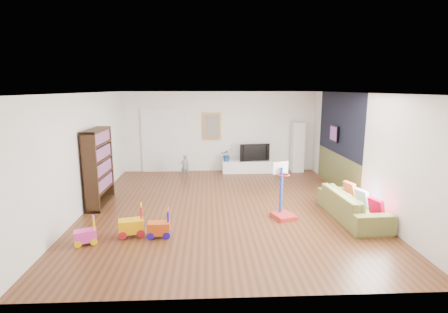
{
  "coord_description": "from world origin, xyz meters",
  "views": [
    {
      "loc": [
        -0.4,
        -8.03,
        2.81
      ],
      "look_at": [
        0.0,
        0.4,
        1.15
      ],
      "focal_mm": 28.0,
      "sensor_mm": 36.0,
      "label": 1
    }
  ],
  "objects_px": {
    "sofa": "(353,205)",
    "basketball_hoop": "(284,191)",
    "media_console": "(248,167)",
    "bookshelf": "(99,168)"
  },
  "relations": [
    {
      "from": "sofa",
      "to": "basketball_hoop",
      "type": "bearing_deg",
      "value": 83.16
    },
    {
      "from": "basketball_hoop",
      "to": "sofa",
      "type": "bearing_deg",
      "value": -21.61
    },
    {
      "from": "media_console",
      "to": "bookshelf",
      "type": "height_order",
      "value": "bookshelf"
    },
    {
      "from": "sofa",
      "to": "basketball_hoop",
      "type": "xyz_separation_m",
      "value": [
        -1.49,
        0.1,
        0.32
      ]
    },
    {
      "from": "media_console",
      "to": "bookshelf",
      "type": "xyz_separation_m",
      "value": [
        -3.98,
        -3.15,
        0.73
      ]
    },
    {
      "from": "bookshelf",
      "to": "basketball_hoop",
      "type": "height_order",
      "value": "bookshelf"
    },
    {
      "from": "media_console",
      "to": "basketball_hoop",
      "type": "height_order",
      "value": "basketball_hoop"
    },
    {
      "from": "sofa",
      "to": "basketball_hoop",
      "type": "distance_m",
      "value": 1.53
    },
    {
      "from": "media_console",
      "to": "sofa",
      "type": "xyz_separation_m",
      "value": [
        1.79,
        -4.35,
        0.1
      ]
    },
    {
      "from": "bookshelf",
      "to": "basketball_hoop",
      "type": "bearing_deg",
      "value": -13.84
    }
  ]
}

